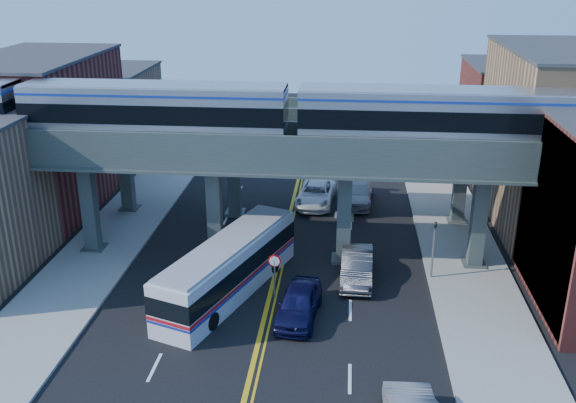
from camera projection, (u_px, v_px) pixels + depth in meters
name	position (u px, v px, depth m)	size (l,w,h in m)	color
ground	(262.00, 326.00, 32.94)	(120.00, 120.00, 0.00)	black
sidewalk_west	(113.00, 237.00, 43.23)	(5.00, 70.00, 0.16)	gray
sidewalk_east	(460.00, 251.00, 41.20)	(5.00, 70.00, 0.16)	gray
building_west_b	(42.00, 133.00, 47.48)	(8.00, 14.00, 11.00)	maroon
building_west_c	(107.00, 113.00, 60.11)	(8.00, 10.00, 8.00)	#A27C54
building_east_b	(558.00, 139.00, 44.04)	(8.00, 14.00, 12.00)	#A27C54
building_east_c	(512.00, 117.00, 56.67)	(8.00, 10.00, 9.00)	maroon
mural_panel	(545.00, 221.00, 33.68)	(0.10, 9.50, 9.50)	teal
elevated_viaduct_near	(278.00, 160.00, 38.07)	(52.00, 3.60, 7.40)	#444F4C
elevated_viaduct_far	(289.00, 130.00, 44.58)	(52.00, 3.60, 7.40)	#444F4C
transit_train	(155.00, 110.00, 37.70)	(48.03, 3.01, 3.51)	black
stop_sign	(275.00, 269.00, 35.08)	(0.76, 0.09, 2.63)	slate
traffic_signal	(434.00, 244.00, 36.89)	(0.15, 0.18, 4.10)	slate
transit_bus	(229.00, 268.00, 35.70)	(6.45, 11.86, 3.01)	silver
car_lane_a	(299.00, 303.00, 33.44)	(2.00, 4.97, 1.69)	#0F0E36
car_lane_b	(357.00, 267.00, 37.37)	(1.79, 5.13, 1.69)	#333336
car_lane_c	(316.00, 194.00, 48.90)	(2.63, 5.71, 1.59)	white
car_lane_d	(358.00, 193.00, 49.18)	(2.24, 5.51, 1.60)	#9F9FA3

